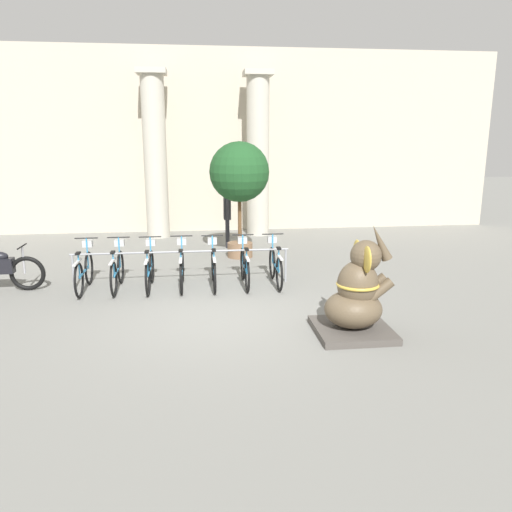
{
  "coord_description": "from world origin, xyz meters",
  "views": [
    {
      "loc": [
        -0.39,
        -8.58,
        3.13
      ],
      "look_at": [
        0.69,
        0.33,
        1.0
      ],
      "focal_mm": 35.0,
      "sensor_mm": 36.0,
      "label": 1
    }
  ],
  "objects_px": {
    "bicycle_4": "(214,267)",
    "elephant_statue": "(357,297)",
    "bicycle_1": "(117,270)",
    "person_pedestrian": "(227,213)",
    "bicycle_6": "(275,265)",
    "bicycle_5": "(245,266)",
    "potted_tree": "(239,176)",
    "bicycle_2": "(150,269)",
    "bicycle_0": "(84,271)",
    "bicycle_3": "(182,268)"
  },
  "relations": [
    {
      "from": "bicycle_2",
      "to": "potted_tree",
      "type": "distance_m",
      "value": 3.84
    },
    {
      "from": "bicycle_5",
      "to": "bicycle_0",
      "type": "bearing_deg",
      "value": 179.55
    },
    {
      "from": "bicycle_0",
      "to": "bicycle_4",
      "type": "distance_m",
      "value": 2.7
    },
    {
      "from": "bicycle_1",
      "to": "bicycle_6",
      "type": "distance_m",
      "value": 3.37
    },
    {
      "from": "bicycle_3",
      "to": "bicycle_4",
      "type": "xyz_separation_m",
      "value": [
        0.67,
        -0.03,
        0.0
      ]
    },
    {
      "from": "bicycle_4",
      "to": "potted_tree",
      "type": "height_order",
      "value": "potted_tree"
    },
    {
      "from": "bicycle_0",
      "to": "bicycle_5",
      "type": "bearing_deg",
      "value": -0.45
    },
    {
      "from": "elephant_statue",
      "to": "bicycle_3",
      "type": "bearing_deg",
      "value": 133.98
    },
    {
      "from": "bicycle_2",
      "to": "elephant_statue",
      "type": "relative_size",
      "value": 0.93
    },
    {
      "from": "bicycle_2",
      "to": "bicycle_3",
      "type": "distance_m",
      "value": 0.67
    },
    {
      "from": "elephant_statue",
      "to": "potted_tree",
      "type": "distance_m",
      "value": 5.99
    },
    {
      "from": "bicycle_1",
      "to": "person_pedestrian",
      "type": "relative_size",
      "value": 1.0
    },
    {
      "from": "bicycle_3",
      "to": "person_pedestrian",
      "type": "xyz_separation_m",
      "value": [
        1.22,
        3.87,
        0.6
      ]
    },
    {
      "from": "bicycle_5",
      "to": "person_pedestrian",
      "type": "distance_m",
      "value": 3.94
    },
    {
      "from": "bicycle_3",
      "to": "bicycle_4",
      "type": "distance_m",
      "value": 0.67
    },
    {
      "from": "bicycle_3",
      "to": "elephant_statue",
      "type": "distance_m",
      "value": 4.15
    },
    {
      "from": "bicycle_4",
      "to": "person_pedestrian",
      "type": "relative_size",
      "value": 1.0
    },
    {
      "from": "bicycle_1",
      "to": "person_pedestrian",
      "type": "xyz_separation_m",
      "value": [
        2.57,
        3.86,
        0.6
      ]
    },
    {
      "from": "bicycle_4",
      "to": "elephant_statue",
      "type": "bearing_deg",
      "value": -53.27
    },
    {
      "from": "bicycle_6",
      "to": "bicycle_4",
      "type": "bearing_deg",
      "value": -179.49
    },
    {
      "from": "elephant_statue",
      "to": "person_pedestrian",
      "type": "relative_size",
      "value": 1.08
    },
    {
      "from": "bicycle_2",
      "to": "bicycle_3",
      "type": "xyz_separation_m",
      "value": [
        0.67,
        0.02,
        0.0
      ]
    },
    {
      "from": "bicycle_1",
      "to": "bicycle_2",
      "type": "relative_size",
      "value": 1.0
    },
    {
      "from": "bicycle_3",
      "to": "bicycle_5",
      "type": "distance_m",
      "value": 1.35
    },
    {
      "from": "bicycle_3",
      "to": "bicycle_6",
      "type": "relative_size",
      "value": 1.0
    },
    {
      "from": "person_pedestrian",
      "to": "bicycle_3",
      "type": "bearing_deg",
      "value": -107.57
    },
    {
      "from": "potted_tree",
      "to": "bicycle_1",
      "type": "bearing_deg",
      "value": -137.18
    },
    {
      "from": "bicycle_3",
      "to": "potted_tree",
      "type": "distance_m",
      "value": 3.49
    },
    {
      "from": "bicycle_0",
      "to": "bicycle_5",
      "type": "distance_m",
      "value": 3.37
    },
    {
      "from": "bicycle_4",
      "to": "elephant_statue",
      "type": "xyz_separation_m",
      "value": [
        2.21,
        -2.96,
        0.2
      ]
    },
    {
      "from": "bicycle_1",
      "to": "bicycle_2",
      "type": "distance_m",
      "value": 0.67
    },
    {
      "from": "bicycle_4",
      "to": "bicycle_6",
      "type": "xyz_separation_m",
      "value": [
        1.35,
        0.01,
        0.0
      ]
    },
    {
      "from": "potted_tree",
      "to": "bicycle_0",
      "type": "bearing_deg",
      "value": -143.11
    },
    {
      "from": "bicycle_6",
      "to": "bicycle_5",
      "type": "bearing_deg",
      "value": -179.28
    },
    {
      "from": "bicycle_3",
      "to": "bicycle_4",
      "type": "height_order",
      "value": "same"
    },
    {
      "from": "bicycle_1",
      "to": "person_pedestrian",
      "type": "height_order",
      "value": "person_pedestrian"
    },
    {
      "from": "bicycle_4",
      "to": "potted_tree",
      "type": "relative_size",
      "value": 0.56
    },
    {
      "from": "bicycle_1",
      "to": "bicycle_4",
      "type": "xyz_separation_m",
      "value": [
        2.02,
        -0.04,
        0.0
      ]
    },
    {
      "from": "bicycle_1",
      "to": "potted_tree",
      "type": "xyz_separation_m",
      "value": [
        2.83,
        2.62,
        1.75
      ]
    },
    {
      "from": "bicycle_6",
      "to": "potted_tree",
      "type": "relative_size",
      "value": 0.56
    },
    {
      "from": "potted_tree",
      "to": "bicycle_2",
      "type": "bearing_deg",
      "value": -129.12
    },
    {
      "from": "person_pedestrian",
      "to": "bicycle_0",
      "type": "bearing_deg",
      "value": -130.04
    },
    {
      "from": "bicycle_2",
      "to": "bicycle_3",
      "type": "height_order",
      "value": "same"
    },
    {
      "from": "potted_tree",
      "to": "elephant_statue",
      "type": "bearing_deg",
      "value": -75.99
    },
    {
      "from": "bicycle_5",
      "to": "bicycle_2",
      "type": "bearing_deg",
      "value": 179.83
    },
    {
      "from": "bicycle_0",
      "to": "potted_tree",
      "type": "distance_m",
      "value": 4.72
    },
    {
      "from": "elephant_statue",
      "to": "potted_tree",
      "type": "height_order",
      "value": "potted_tree"
    },
    {
      "from": "person_pedestrian",
      "to": "bicycle_2",
      "type": "bearing_deg",
      "value": -116.05
    },
    {
      "from": "bicycle_2",
      "to": "bicycle_5",
      "type": "xyz_separation_m",
      "value": [
        2.02,
        -0.01,
        0.0
      ]
    },
    {
      "from": "bicycle_4",
      "to": "bicycle_6",
      "type": "bearing_deg",
      "value": 0.51
    }
  ]
}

